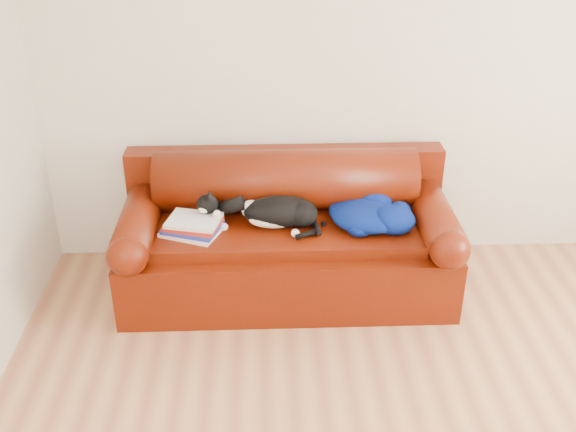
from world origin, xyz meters
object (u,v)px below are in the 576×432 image
(cat, at_px, (279,213))
(blanket, at_px, (370,214))
(sofa_base, at_px, (287,257))
(book_stack, at_px, (193,226))

(cat, distance_m, blanket, 0.57)
(sofa_base, bearing_deg, blanket, -5.16)
(sofa_base, bearing_deg, cat, -145.27)
(sofa_base, relative_size, book_stack, 5.12)
(book_stack, xyz_separation_m, cat, (0.53, 0.07, 0.04))
(blanket, bearing_deg, cat, 179.10)
(cat, height_order, blanket, cat)
(book_stack, distance_m, blanket, 1.10)
(book_stack, distance_m, cat, 0.54)
(sofa_base, height_order, blanket, blanket)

